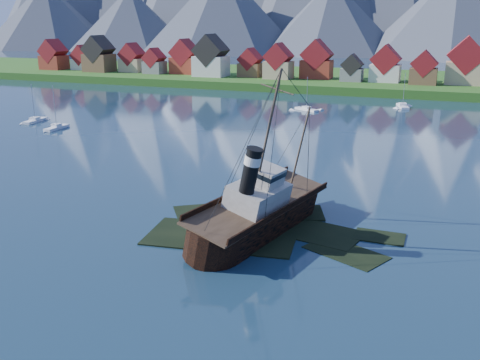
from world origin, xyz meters
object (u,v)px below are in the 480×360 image
(sailboat_c, at_px, (307,110))
(sailboat_e, at_px, (403,107))
(tugboat_wreck, at_px, (259,208))
(sailboat_b, at_px, (57,128))
(sailboat_a, at_px, (35,121))

(sailboat_c, bearing_deg, sailboat_e, -27.62)
(tugboat_wreck, bearing_deg, sailboat_b, 159.31)
(sailboat_a, height_order, sailboat_e, sailboat_e)
(tugboat_wreck, xyz_separation_m, sailboat_e, (8.25, 108.89, -2.55))
(sailboat_a, distance_m, sailboat_b, 13.18)
(tugboat_wreck, height_order, sailboat_e, tugboat_wreck)
(sailboat_e, bearing_deg, sailboat_c, -162.51)
(tugboat_wreck, distance_m, sailboat_c, 94.32)
(tugboat_wreck, xyz_separation_m, sailboat_c, (-17.54, 92.64, -2.56))
(sailboat_b, relative_size, sailboat_c, 1.08)
(tugboat_wreck, bearing_deg, sailboat_a, 160.17)
(sailboat_a, bearing_deg, sailboat_b, -34.83)
(sailboat_b, height_order, sailboat_e, sailboat_b)
(sailboat_b, bearing_deg, sailboat_e, 38.73)
(tugboat_wreck, distance_m, sailboat_e, 109.23)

